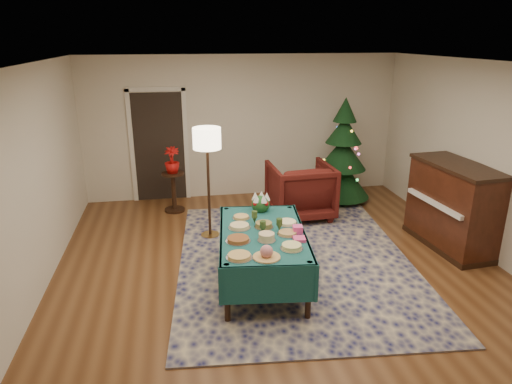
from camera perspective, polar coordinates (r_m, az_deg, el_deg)
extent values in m
plane|color=#593319|center=(6.05, 3.62, -10.94)|extent=(7.00, 7.00, 0.00)
plane|color=white|center=(5.26, 4.24, 15.51)|extent=(7.00, 7.00, 0.00)
plane|color=beige|center=(8.84, -1.64, 8.11)|extent=(6.00, 0.00, 6.00)
plane|color=beige|center=(5.61, -27.35, -0.46)|extent=(0.00, 7.00, 7.00)
plane|color=beige|center=(6.86, 29.03, 2.53)|extent=(0.00, 7.00, 7.00)
cube|color=black|center=(8.80, -12.00, 5.46)|extent=(0.92, 0.02, 2.04)
cube|color=silver|center=(8.82, -15.27, 5.42)|extent=(0.08, 0.04, 2.14)
cube|color=silver|center=(8.78, -8.74, 5.82)|extent=(0.08, 0.04, 2.14)
cube|color=silver|center=(8.61, -12.50, 12.44)|extent=(1.08, 0.04, 0.08)
cube|color=#131649|center=(6.54, 4.81, -8.44)|extent=(3.56, 4.47, 0.02)
cylinder|color=black|center=(5.08, -3.62, -12.57)|extent=(0.07, 0.07, 0.71)
cylinder|color=black|center=(6.55, -3.66, -5.00)|extent=(0.07, 0.07, 0.71)
cylinder|color=black|center=(5.15, 6.59, -12.19)|extent=(0.07, 0.07, 0.71)
cylinder|color=black|center=(6.60, 4.14, -4.80)|extent=(0.07, 0.07, 0.71)
cube|color=#164E4B|center=(5.67, 0.82, -5.16)|extent=(1.25, 1.92, 0.04)
cube|color=#164E4B|center=(6.57, 0.22, -3.61)|extent=(1.07, 0.15, 0.45)
cube|color=#164E4B|center=(4.97, 1.60, -11.51)|extent=(1.07, 0.15, 0.45)
cube|color=#164E4B|center=(5.82, 5.89, -6.84)|extent=(0.24, 1.82, 0.45)
cube|color=#164E4B|center=(5.75, -4.34, -7.14)|extent=(0.24, 1.82, 0.45)
cylinder|color=silver|center=(5.03, -2.11, -8.18)|extent=(0.29, 0.29, 0.01)
cylinder|color=tan|center=(5.02, -2.12, -7.96)|extent=(0.25, 0.25, 0.03)
cylinder|color=silver|center=(5.02, 1.33, -8.21)|extent=(0.31, 0.31, 0.01)
sphere|color=#CC727A|center=(4.99, 1.34, -7.43)|extent=(0.14, 0.14, 0.14)
cylinder|color=silver|center=(5.24, 4.46, -7.07)|extent=(0.26, 0.26, 0.01)
cylinder|color=#D8D172|center=(5.22, 4.47, -6.78)|extent=(0.22, 0.22, 0.05)
cylinder|color=silver|center=(5.41, -2.25, -6.13)|extent=(0.30, 0.30, 0.01)
cylinder|color=brown|center=(5.40, -2.25, -5.89)|extent=(0.26, 0.26, 0.04)
cylinder|color=silver|center=(5.42, 1.33, -6.07)|extent=(0.22, 0.22, 0.01)
cylinder|color=tan|center=(5.40, 1.34, -5.60)|extent=(0.19, 0.19, 0.09)
cylinder|color=silver|center=(5.60, 3.96, -5.28)|extent=(0.26, 0.26, 0.01)
cylinder|color=#B2844C|center=(5.59, 3.97, -5.10)|extent=(0.22, 0.22, 0.03)
cylinder|color=silver|center=(5.77, -2.08, -4.48)|extent=(0.28, 0.28, 0.01)
cylinder|color=#D8BF7F|center=(5.76, -2.08, -4.25)|extent=(0.24, 0.24, 0.04)
cylinder|color=silver|center=(5.78, 0.98, -4.40)|extent=(0.25, 0.25, 0.01)
cylinder|color=maroon|center=(5.77, 0.98, -4.09)|extent=(0.21, 0.21, 0.06)
cylinder|color=silver|center=(5.90, 3.91, -3.95)|extent=(0.27, 0.27, 0.01)
cylinder|color=#F2EACC|center=(5.89, 3.91, -3.77)|extent=(0.23, 0.23, 0.03)
cylinder|color=silver|center=(6.06, -1.87, -3.28)|extent=(0.23, 0.23, 0.01)
cylinder|color=tan|center=(6.05, -1.87, -3.10)|extent=(0.20, 0.20, 0.03)
cone|color=#2D471E|center=(5.90, -0.19, -3.54)|extent=(0.07, 0.07, 0.09)
cylinder|color=#2D471E|center=(5.87, -0.19, -2.81)|extent=(0.08, 0.08, 0.09)
cone|color=#2D471E|center=(5.67, 2.93, -4.49)|extent=(0.07, 0.07, 0.09)
cylinder|color=#2D471E|center=(5.64, 2.94, -3.74)|extent=(0.08, 0.08, 0.09)
cone|color=#2D471E|center=(5.59, 0.86, -4.83)|extent=(0.07, 0.07, 0.09)
cylinder|color=#2D471E|center=(5.56, 0.86, -4.07)|extent=(0.08, 0.08, 0.09)
cube|color=#F24383|center=(5.44, 5.43, -5.88)|extent=(0.16, 0.16, 0.04)
cube|color=#F94599|center=(5.63, 5.23, -4.69)|extent=(0.13, 0.13, 0.10)
sphere|color=#1E4C1E|center=(6.29, 0.59, -1.56)|extent=(0.25, 0.25, 0.25)
cone|color=white|center=(6.27, 1.36, -0.53)|extent=(0.10, 0.10, 0.11)
cone|color=white|center=(6.33, 0.69, -0.32)|extent=(0.10, 0.10, 0.11)
cone|color=white|center=(6.28, -0.11, -0.47)|extent=(0.10, 0.10, 0.11)
cone|color=white|center=(6.19, 0.05, -0.77)|extent=(0.10, 0.10, 0.11)
cone|color=white|center=(6.18, 0.98, -0.81)|extent=(0.10, 0.10, 0.11)
sphere|color=#B20C0F|center=(6.35, 1.26, -1.00)|extent=(0.07, 0.07, 0.07)
sphere|color=#B20C0F|center=(6.34, -0.08, -1.00)|extent=(0.07, 0.07, 0.07)
sphere|color=#B20C0F|center=(6.21, -0.09, -1.47)|extent=(0.07, 0.07, 0.07)
sphere|color=#B20C0F|center=(6.21, 1.28, -1.47)|extent=(0.07, 0.07, 0.07)
imported|color=#4C1410|center=(7.90, 5.57, 0.54)|extent=(1.06, 1.00, 1.06)
cylinder|color=#A57F3F|center=(7.31, -5.73, -5.35)|extent=(0.29, 0.29, 0.03)
cylinder|color=black|center=(7.02, -5.94, 0.40)|extent=(0.04, 0.04, 1.58)
cylinder|color=#FFEABF|center=(6.82, -6.16, 6.70)|extent=(0.42, 0.42, 0.32)
cylinder|color=black|center=(8.41, -10.11, -2.19)|extent=(0.36, 0.36, 0.04)
cylinder|color=black|center=(8.30, -10.24, -0.06)|extent=(0.08, 0.08, 0.66)
cylinder|color=black|center=(8.19, -10.38, 2.26)|extent=(0.40, 0.40, 0.03)
imported|color=#B20F0C|center=(8.15, -10.44, 3.24)|extent=(0.26, 0.46, 0.26)
cylinder|color=black|center=(8.94, 10.46, -0.53)|extent=(0.12, 0.12, 0.16)
cone|color=black|center=(8.83, 10.59, 1.69)|extent=(1.40, 1.40, 0.69)
cone|color=black|center=(8.70, 10.79, 4.79)|extent=(1.14, 1.14, 0.59)
cone|color=black|center=(8.60, 10.97, 7.64)|extent=(0.86, 0.86, 0.49)
cone|color=black|center=(8.54, 11.13, 10.09)|extent=(0.56, 0.56, 0.44)
cube|color=black|center=(7.52, 22.83, -5.90)|extent=(0.75, 1.51, 0.08)
cube|color=black|center=(7.30, 23.42, -1.64)|extent=(0.73, 1.48, 1.19)
cube|color=black|center=(7.13, 24.06, 3.01)|extent=(0.77, 1.53, 0.05)
cube|color=white|center=(7.09, 21.53, -1.27)|extent=(0.22, 1.24, 0.06)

